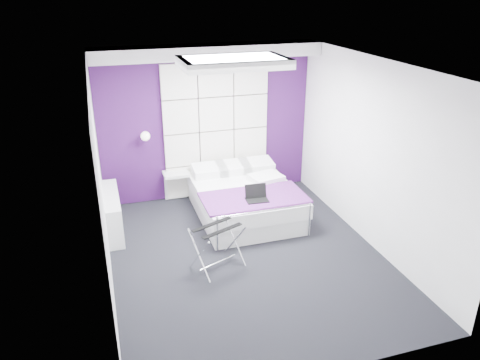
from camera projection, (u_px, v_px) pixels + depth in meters
The scene contains 15 objects.
floor at pixel (247, 257), 6.44m from camera, with size 4.40×4.40×0.00m, color black.
ceiling at pixel (248, 65), 5.42m from camera, with size 4.40×4.40×0.00m, color white.
wall_back at pixel (207, 123), 7.86m from camera, with size 3.60×3.60×0.00m, color white.
wall_left at pixel (101, 186), 5.43m from camera, with size 4.40×4.40×0.00m, color white.
wall_right at pixel (372, 154), 6.42m from camera, with size 4.40×4.40×0.00m, color white.
accent_wall at pixel (207, 123), 7.85m from camera, with size 3.58×0.02×2.58m, color #391048.
soffit at pixel (208, 51), 7.17m from camera, with size 3.58×0.50×0.20m, color silver.
headboard at pixel (216, 130), 7.90m from camera, with size 1.80×0.08×2.30m, color silver, non-canonical shape.
skylight at pixel (234, 61), 5.96m from camera, with size 1.36×0.86×0.12m, color white, non-canonical shape.
wall_lamp at pixel (145, 135), 7.48m from camera, with size 0.15×0.15×0.15m, color white.
radiator at pixel (113, 213), 6.99m from camera, with size 0.22×1.20×0.60m, color silver.
bed at pixel (244, 199), 7.48m from camera, with size 1.56×1.87×0.66m.
nightstand at pixel (176, 174), 7.84m from camera, with size 0.42×0.33×0.05m, color silver.
luggage_rack at pixel (217, 247), 6.09m from camera, with size 0.61×0.45×0.60m.
laptop at pixel (256, 196), 6.87m from camera, with size 0.32×0.23×0.23m.
Camera 1 is at (-1.74, -5.22, 3.50)m, focal length 35.00 mm.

